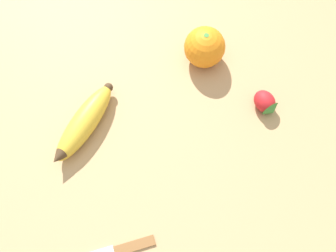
{
  "coord_description": "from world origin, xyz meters",
  "views": [
    {
      "loc": [
        -0.26,
        0.14,
        0.67
      ],
      "look_at": [
        -0.12,
        -0.07,
        0.03
      ],
      "focal_mm": 42.0,
      "sensor_mm": 36.0,
      "label": 1
    }
  ],
  "objects_px": {
    "orange": "(205,47)",
    "strawberry": "(266,103)",
    "paring_knife": "(112,252)",
    "banana": "(84,123)"
  },
  "relations": [
    {
      "from": "orange",
      "to": "strawberry",
      "type": "bearing_deg",
      "value": 170.6
    },
    {
      "from": "banana",
      "to": "strawberry",
      "type": "xyz_separation_m",
      "value": [
        -0.25,
        -0.22,
        -0.0
      ]
    },
    {
      "from": "banana",
      "to": "paring_knife",
      "type": "distance_m",
      "value": 0.23
    },
    {
      "from": "orange",
      "to": "strawberry",
      "type": "distance_m",
      "value": 0.15
    },
    {
      "from": "orange",
      "to": "banana",
      "type": "bearing_deg",
      "value": 68.14
    },
    {
      "from": "strawberry",
      "to": "paring_knife",
      "type": "bearing_deg",
      "value": -77.18
    },
    {
      "from": "banana",
      "to": "orange",
      "type": "xyz_separation_m",
      "value": [
        -0.1,
        -0.24,
        0.02
      ]
    },
    {
      "from": "orange",
      "to": "strawberry",
      "type": "relative_size",
      "value": 1.32
    },
    {
      "from": "banana",
      "to": "orange",
      "type": "distance_m",
      "value": 0.26
    },
    {
      "from": "banana",
      "to": "paring_knife",
      "type": "height_order",
      "value": "banana"
    }
  ]
}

